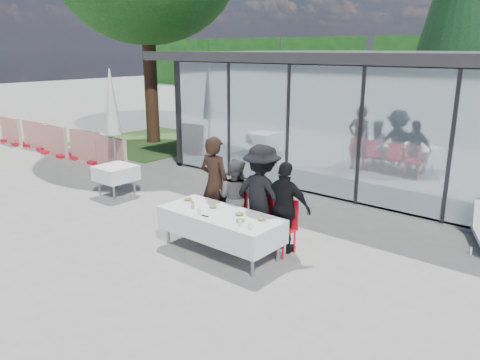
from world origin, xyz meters
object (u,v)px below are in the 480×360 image
at_px(diner_b, 236,198).
at_px(juice_bottle, 193,205).
at_px(plate_extra, 240,221).
at_px(construction_barriers, 57,142).
at_px(plate_a, 188,200).
at_px(folded_eyeglasses, 205,216).
at_px(market_umbrella, 112,108).
at_px(plate_d, 262,220).
at_px(spare_table_left, 116,173).
at_px(diner_a, 215,184).
at_px(plate_b, 213,207).
at_px(diner_chair_b, 235,210).
at_px(diner_chair_a, 214,204).
at_px(diner_chair_c, 260,217).
at_px(diner_c, 262,196).
at_px(diner_chair_d, 284,223).
at_px(diner_d, 285,208).
at_px(plate_c, 239,215).
at_px(dining_table, 220,224).

xyz_separation_m(diner_b, juice_bottle, (-0.23, -0.91, 0.05)).
height_order(plate_extra, construction_barriers, construction_barriers).
xyz_separation_m(diner_b, plate_a, (-0.60, -0.67, 0.01)).
relative_size(folded_eyeglasses, market_umbrella, 0.05).
bearing_deg(plate_d, spare_table_left, 171.64).
bearing_deg(plate_extra, plate_a, 170.77).
xyz_separation_m(spare_table_left, construction_barriers, (-5.36, 1.45, -0.12)).
bearing_deg(diner_a, spare_table_left, -4.25).
xyz_separation_m(diner_b, plate_b, (0.06, -0.69, 0.01)).
distance_m(diner_chair_b, plate_b, 0.70).
relative_size(diner_a, construction_barriers, 0.24).
distance_m(diner_a, spare_table_left, 3.47).
xyz_separation_m(diner_chair_a, diner_chair_c, (1.16, 0.00, 0.00)).
relative_size(diner_c, spare_table_left, 2.19).
height_order(diner_chair_d, market_umbrella, market_umbrella).
height_order(juice_bottle, spare_table_left, juice_bottle).
height_order(diner_chair_a, plate_b, diner_chair_a).
distance_m(diner_d, plate_a, 1.87).
bearing_deg(diner_c, diner_a, -1.12).
relative_size(plate_d, market_umbrella, 0.09).
distance_m(diner_b, plate_d, 1.28).
height_order(diner_chair_c, folded_eyeglasses, diner_chair_c).
distance_m(juice_bottle, construction_barriers, 9.44).
height_order(diner_chair_a, spare_table_left, diner_chair_a).
bearing_deg(plate_a, construction_barriers, 165.62).
xyz_separation_m(diner_a, market_umbrella, (-4.96, 1.20, 0.97)).
bearing_deg(plate_a, diner_b, 48.34).
distance_m(diner_chair_b, diner_chair_c, 0.62).
height_order(diner_chair_a, plate_c, diner_chair_a).
bearing_deg(plate_d, diner_chair_c, 128.81).
xyz_separation_m(diner_chair_b, diner_chair_d, (1.15, 0.00, 0.00)).
bearing_deg(juice_bottle, diner_c, 46.77).
relative_size(plate_c, juice_bottle, 2.11).
bearing_deg(dining_table, market_umbrella, 161.13).
bearing_deg(plate_b, plate_extra, -15.22).
bearing_deg(diner_d, dining_table, 35.31).
distance_m(plate_b, plate_d, 1.05).
height_order(plate_a, market_umbrella, market_umbrella).
relative_size(diner_chair_b, diner_chair_d, 1.00).
bearing_deg(diner_c, market_umbrella, -12.26).
distance_m(diner_chair_b, plate_c, 0.96).
xyz_separation_m(diner_chair_d, market_umbrella, (-6.64, 1.23, 1.39)).
distance_m(plate_a, construction_barriers, 9.03).
distance_m(plate_d, construction_barriers, 10.68).
xyz_separation_m(diner_d, construction_barriers, (-10.48, 1.57, -0.39)).
relative_size(diner_b, spare_table_left, 1.78).
xyz_separation_m(diner_a, diner_c, (1.16, 0.00, -0.01)).
height_order(plate_a, spare_table_left, plate_a).
bearing_deg(construction_barriers, market_umbrella, -5.38).
xyz_separation_m(juice_bottle, folded_eyeglasses, (0.46, -0.16, -0.06)).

